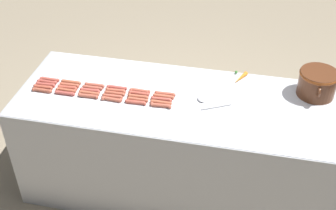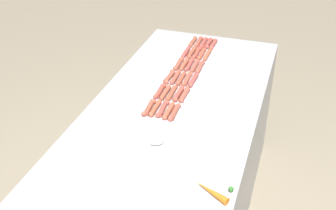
{
  "view_description": "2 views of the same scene",
  "coord_description": "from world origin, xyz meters",
  "px_view_note": "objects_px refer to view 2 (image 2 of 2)",
  "views": [
    {
      "loc": [
        2.55,
        0.45,
        2.83
      ],
      "look_at": [
        0.15,
        -0.06,
        0.96
      ],
      "focal_mm": 47.87,
      "sensor_mm": 36.0,
      "label": 1
    },
    {
      "loc": [
        -0.59,
        1.71,
        2.17
      ],
      "look_at": [
        0.03,
        -0.18,
        0.92
      ],
      "focal_mm": 46.8,
      "sensor_mm": 36.0,
      "label": 2
    }
  ],
  "objects_px": {
    "hot_dog_0": "(213,44)",
    "hot_dog_1": "(207,55)",
    "hot_dog_24": "(193,42)",
    "carrot": "(212,191)",
    "hot_dog_17": "(163,109)",
    "hot_dog_19": "(191,53)",
    "hot_dog_2": "(200,67)",
    "hot_dog_29": "(149,108)",
    "hot_dog_5": "(174,112)",
    "hot_dog_18": "(199,42)",
    "hot_dog_25": "(186,52)",
    "serving_spoon": "(150,146)",
    "hot_dog_26": "(179,64)",
    "hot_dog_12": "(204,43)",
    "hot_dog_14": "(189,65)",
    "hot_dog_10": "(178,94)",
    "hot_dog_11": "(169,111)",
    "hot_dog_8": "(195,66)",
    "hot_dog_28": "(160,91)",
    "hot_dog_3": "(193,80)",
    "hot_dog_27": "(169,77)",
    "hot_dog_13": "(197,53)",
    "hot_dog_16": "(172,93)",
    "hot_dog_4": "(184,94)",
    "hot_dog_20": "(184,64)",
    "hot_dog_6": "(209,43)",
    "hot_dog_22": "(165,92)",
    "hot_dog_7": "(202,54)",
    "hot_dog_23": "(155,108)",
    "hot_dog_21": "(175,77)"
  },
  "relations": [
    {
      "from": "hot_dog_4",
      "to": "hot_dog_29",
      "type": "xyz_separation_m",
      "value": [
        0.14,
        0.19,
        0.0
      ]
    },
    {
      "from": "hot_dog_1",
      "to": "hot_dog_16",
      "type": "bearing_deg",
      "value": 82.3
    },
    {
      "from": "hot_dog_1",
      "to": "hot_dog_28",
      "type": "relative_size",
      "value": 1.0
    },
    {
      "from": "hot_dog_11",
      "to": "hot_dog_20",
      "type": "distance_m",
      "value": 0.55
    },
    {
      "from": "hot_dog_26",
      "to": "carrot",
      "type": "distance_m",
      "value": 1.15
    },
    {
      "from": "hot_dog_19",
      "to": "hot_dog_23",
      "type": "xyz_separation_m",
      "value": [
        0.0,
        0.72,
        0.0
      ]
    },
    {
      "from": "hot_dog_18",
      "to": "hot_dog_25",
      "type": "bearing_deg",
      "value": 78.2
    },
    {
      "from": "hot_dog_4",
      "to": "hot_dog_23",
      "type": "xyz_separation_m",
      "value": [
        0.11,
        0.18,
        0.0
      ]
    },
    {
      "from": "hot_dog_23",
      "to": "hot_dog_21",
      "type": "bearing_deg",
      "value": -90.06
    },
    {
      "from": "hot_dog_12",
      "to": "hot_dog_14",
      "type": "relative_size",
      "value": 1.0
    },
    {
      "from": "hot_dog_3",
      "to": "serving_spoon",
      "type": "bearing_deg",
      "value": 87.54
    },
    {
      "from": "hot_dog_2",
      "to": "hot_dog_29",
      "type": "height_order",
      "value": "same"
    },
    {
      "from": "hot_dog_6",
      "to": "hot_dog_22",
      "type": "relative_size",
      "value": 1.0
    },
    {
      "from": "hot_dog_3",
      "to": "hot_dog_27",
      "type": "relative_size",
      "value": 1.0
    },
    {
      "from": "hot_dog_12",
      "to": "carrot",
      "type": "height_order",
      "value": "carrot"
    },
    {
      "from": "hot_dog_1",
      "to": "hot_dog_6",
      "type": "xyz_separation_m",
      "value": [
        0.04,
        -0.18,
        0.0
      ]
    },
    {
      "from": "hot_dog_22",
      "to": "hot_dog_1",
      "type": "bearing_deg",
      "value": -101.26
    },
    {
      "from": "hot_dog_0",
      "to": "hot_dog_1",
      "type": "relative_size",
      "value": 1.0
    },
    {
      "from": "hot_dog_13",
      "to": "hot_dog_17",
      "type": "height_order",
      "value": "same"
    },
    {
      "from": "hot_dog_1",
      "to": "hot_dog_25",
      "type": "bearing_deg",
      "value": 3.51
    },
    {
      "from": "hot_dog_1",
      "to": "hot_dog_25",
      "type": "xyz_separation_m",
      "value": [
        0.14,
        0.01,
        0.0
      ]
    },
    {
      "from": "hot_dog_0",
      "to": "hot_dog_8",
      "type": "bearing_deg",
      "value": 84.24
    },
    {
      "from": "hot_dog_11",
      "to": "hot_dog_19",
      "type": "bearing_deg",
      "value": -84.08
    },
    {
      "from": "hot_dog_6",
      "to": "hot_dog_26",
      "type": "xyz_separation_m",
      "value": [
        0.11,
        0.37,
        0.0
      ]
    },
    {
      "from": "hot_dog_8",
      "to": "hot_dog_24",
      "type": "xyz_separation_m",
      "value": [
        0.11,
        -0.35,
        0.0
      ]
    },
    {
      "from": "hot_dog_3",
      "to": "hot_dog_12",
      "type": "relative_size",
      "value": 1.0
    },
    {
      "from": "serving_spoon",
      "to": "hot_dog_17",
      "type": "bearing_deg",
      "value": -82.34
    },
    {
      "from": "hot_dog_20",
      "to": "hot_dog_25",
      "type": "xyz_separation_m",
      "value": [
        0.04,
        -0.17,
        0.0
      ]
    },
    {
      "from": "hot_dog_13",
      "to": "hot_dog_18",
      "type": "xyz_separation_m",
      "value": [
        0.03,
        -0.18,
        0.0
      ]
    },
    {
      "from": "hot_dog_13",
      "to": "hot_dog_14",
      "type": "relative_size",
      "value": 1.0
    },
    {
      "from": "hot_dog_18",
      "to": "serving_spoon",
      "type": "height_order",
      "value": "hot_dog_18"
    },
    {
      "from": "hot_dog_1",
      "to": "carrot",
      "type": "relative_size",
      "value": 0.93
    },
    {
      "from": "hot_dog_18",
      "to": "hot_dog_25",
      "type": "distance_m",
      "value": 0.19
    },
    {
      "from": "hot_dog_28",
      "to": "hot_dog_0",
      "type": "bearing_deg",
      "value": -101.25
    },
    {
      "from": "hot_dog_2",
      "to": "hot_dog_16",
      "type": "xyz_separation_m",
      "value": [
        0.07,
        0.36,
        0.0
      ]
    },
    {
      "from": "hot_dog_18",
      "to": "hot_dog_26",
      "type": "bearing_deg",
      "value": 84.39
    },
    {
      "from": "hot_dog_5",
      "to": "hot_dog_29",
      "type": "height_order",
      "value": "same"
    },
    {
      "from": "hot_dog_17",
      "to": "hot_dog_19",
      "type": "relative_size",
      "value": 1.0
    },
    {
      "from": "hot_dog_1",
      "to": "hot_dog_6",
      "type": "height_order",
      "value": "same"
    },
    {
      "from": "serving_spoon",
      "to": "carrot",
      "type": "distance_m",
      "value": 0.41
    },
    {
      "from": "hot_dog_3",
      "to": "hot_dog_22",
      "type": "height_order",
      "value": "same"
    },
    {
      "from": "hot_dog_4",
      "to": "hot_dog_8",
      "type": "xyz_separation_m",
      "value": [
        0.04,
        -0.35,
        0.0
      ]
    },
    {
      "from": "hot_dog_2",
      "to": "hot_dog_16",
      "type": "distance_m",
      "value": 0.36
    },
    {
      "from": "hot_dog_4",
      "to": "hot_dog_16",
      "type": "distance_m",
      "value": 0.07
    },
    {
      "from": "hot_dog_10",
      "to": "hot_dog_11",
      "type": "distance_m",
      "value": 0.18
    },
    {
      "from": "hot_dog_6",
      "to": "hot_dog_8",
      "type": "bearing_deg",
      "value": 89.89
    },
    {
      "from": "hot_dog_1",
      "to": "hot_dog_24",
      "type": "distance_m",
      "value": 0.22
    },
    {
      "from": "hot_dog_27",
      "to": "hot_dog_14",
      "type": "bearing_deg",
      "value": -110.92
    },
    {
      "from": "hot_dog_2",
      "to": "hot_dog_8",
      "type": "height_order",
      "value": "same"
    },
    {
      "from": "hot_dog_7",
      "to": "hot_dog_20",
      "type": "distance_m",
      "value": 0.19
    }
  ]
}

